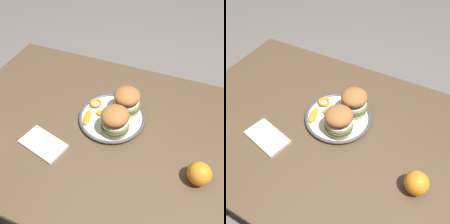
% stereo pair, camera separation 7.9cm
% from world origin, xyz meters
% --- Properties ---
extents(ground_plane, '(8.00, 8.00, 0.00)m').
position_xyz_m(ground_plane, '(0.00, 0.00, 0.00)').
color(ground_plane, slate).
extents(dining_table, '(1.37, 0.83, 0.76)m').
position_xyz_m(dining_table, '(0.00, 0.00, 0.66)').
color(dining_table, brown).
rests_on(dining_table, ground).
extents(dinner_plate, '(0.26, 0.26, 0.02)m').
position_xyz_m(dinner_plate, '(-0.05, 0.06, 0.77)').
color(dinner_plate, silver).
rests_on(dinner_plate, dining_table).
extents(sandwich_half_left, '(0.11, 0.11, 0.10)m').
position_xyz_m(sandwich_half_left, '(-0.01, 0.11, 0.83)').
color(sandwich_half_left, beige).
rests_on(sandwich_half_left, dinner_plate).
extents(sandwich_half_right, '(0.11, 0.11, 0.10)m').
position_xyz_m(sandwich_half_right, '(-0.02, -0.00, 0.83)').
color(sandwich_half_right, beige).
rests_on(sandwich_half_right, dinner_plate).
extents(orange_peel_curled, '(0.05, 0.05, 0.01)m').
position_xyz_m(orange_peel_curled, '(-0.14, 0.10, 0.79)').
color(orange_peel_curled, orange).
rests_on(orange_peel_curled, dinner_plate).
extents(orange_peel_strip_long, '(0.07, 0.04, 0.01)m').
position_xyz_m(orange_peel_strip_long, '(-0.09, 0.06, 0.78)').
color(orange_peel_strip_long, orange).
rests_on(orange_peel_strip_long, dinner_plate).
extents(orange_peel_strip_short, '(0.04, 0.08, 0.01)m').
position_xyz_m(orange_peel_strip_short, '(-0.14, 0.01, 0.78)').
color(orange_peel_strip_short, orange).
rests_on(orange_peel_strip_short, dinner_plate).
extents(whole_orange, '(0.08, 0.08, 0.08)m').
position_xyz_m(whole_orange, '(0.30, -0.09, 0.80)').
color(whole_orange, orange).
rests_on(whole_orange, dining_table).
extents(folded_napkin, '(0.18, 0.13, 0.01)m').
position_xyz_m(folded_napkin, '(-0.24, -0.15, 0.77)').
color(folded_napkin, beige).
rests_on(folded_napkin, dining_table).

